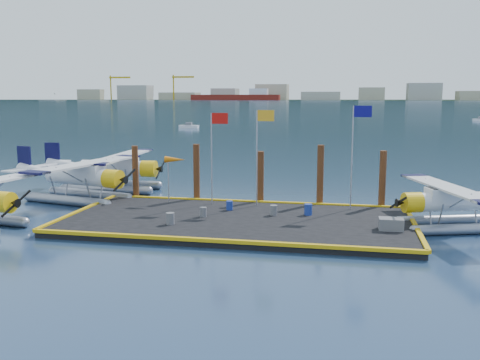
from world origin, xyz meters
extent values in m
plane|color=#162644|center=(0.00, 0.00, 0.00)|extent=(4000.00, 4000.00, 0.00)
cube|color=black|center=(0.00, 0.00, 0.20)|extent=(20.00, 10.00, 0.40)
cube|color=black|center=(0.00, 1100.00, -0.05)|extent=(3000.00, 500.00, 0.30)
cube|color=#550C0D|center=(-180.00, 860.00, 4.00)|extent=(150.00, 22.00, 10.00)
cube|color=silver|center=(-140.00, 860.00, 13.00)|extent=(30.00, 16.00, 12.00)
cylinder|color=#C69C0B|center=(-420.00, 895.00, 22.00)|extent=(2.40, 2.40, 44.00)
cylinder|color=#C69C0B|center=(-300.00, 895.00, 22.00)|extent=(2.40, 2.40, 44.00)
cube|color=black|center=(0.00, 1400.00, 120.00)|extent=(2200.00, 500.00, 240.00)
cone|color=black|center=(-350.00, 1500.00, 0.00)|extent=(1400.00, 1400.00, 520.00)
cone|color=black|center=(-50.00, 1550.00, 0.00)|extent=(1300.00, 1300.00, 430.00)
cylinder|color=#EAB50D|center=(-12.35, -4.10, 1.68)|extent=(1.19, 1.32, 1.18)
cube|color=black|center=(-11.49, -4.24, 1.68)|extent=(0.40, 2.25, 1.15)
cube|color=black|center=(-13.70, 0.54, 2.55)|extent=(1.65, 1.14, 0.13)
cylinder|color=gray|center=(-12.28, 5.75, 0.34)|extent=(6.91, 2.19, 0.67)
cylinder|color=gray|center=(-12.83, 3.35, 0.34)|extent=(6.91, 2.19, 0.67)
cylinder|color=silver|center=(-12.34, 4.50, 1.85)|extent=(5.35, 2.35, 1.23)
cube|color=silver|center=(-11.68, 4.35, 2.24)|extent=(2.67, 1.75, 1.01)
cube|color=black|center=(-11.35, 4.27, 2.46)|extent=(1.79, 1.49, 0.62)
cylinder|color=#EAB50D|center=(-9.50, 3.85, 1.85)|extent=(1.38, 1.51, 1.30)
cube|color=black|center=(-8.57, 3.64, 1.85)|extent=(0.62, 2.44, 1.26)
cube|color=silver|center=(-11.68, 4.35, 2.80)|extent=(3.87, 10.19, 0.13)
cube|color=black|center=(-10.62, 9.04, 2.80)|extent=(1.86, 1.35, 0.15)
cube|color=black|center=(-12.75, -0.34, 2.80)|extent=(1.86, 1.35, 0.15)
cube|color=black|center=(-17.35, 5.64, 2.85)|extent=(1.23, 0.40, 1.90)
cube|color=silver|center=(-17.25, 5.61, 2.13)|extent=(1.82, 3.93, 0.11)
cylinder|color=gray|center=(-12.14, 10.36, 0.33)|extent=(6.94, 0.97, 0.67)
cylinder|color=gray|center=(-12.04, 7.91, 0.33)|extent=(6.94, 0.97, 0.67)
cylinder|color=silver|center=(-11.87, 9.15, 1.84)|extent=(5.23, 1.45, 1.23)
cube|color=silver|center=(-11.20, 9.18, 2.23)|extent=(2.50, 1.33, 1.00)
cube|color=black|center=(-10.87, 9.19, 2.45)|extent=(1.61, 1.24, 0.61)
cylinder|color=#EAB50D|center=(-8.97, 9.27, 1.84)|extent=(1.17, 1.34, 1.29)
cube|color=black|center=(-8.03, 9.31, 1.84)|extent=(0.17, 2.48, 1.25)
cube|color=silver|center=(-11.20, 9.18, 2.79)|extent=(2.10, 10.10, 0.13)
cube|color=black|center=(-11.41, 13.97, 2.79)|extent=(1.71, 1.07, 0.14)
cube|color=black|center=(-10.99, 4.39, 2.79)|extent=(1.71, 1.07, 0.14)
cube|color=black|center=(-16.99, 8.92, 2.84)|extent=(1.23, 0.19, 1.90)
cube|color=silver|center=(-16.88, 8.93, 2.12)|extent=(1.17, 3.83, 0.11)
cylinder|color=gray|center=(12.78, 0.37, 0.29)|extent=(5.97, 2.39, 0.59)
cylinder|color=gray|center=(12.13, 2.42, 0.29)|extent=(5.97, 2.39, 0.59)
cylinder|color=silver|center=(12.27, 1.34, 1.62)|extent=(4.67, 2.40, 1.08)
cube|color=silver|center=(11.71, 1.16, 1.96)|extent=(2.38, 1.68, 0.88)
cube|color=black|center=(11.43, 1.07, 2.16)|extent=(1.62, 1.39, 0.54)
cylinder|color=#EAB50D|center=(9.84, 0.57, 1.62)|extent=(1.28, 1.38, 1.14)
cube|color=black|center=(9.05, 0.32, 1.62)|extent=(0.71, 2.10, 1.10)
cube|color=silver|center=(11.71, 1.16, 2.45)|extent=(4.06, 8.85, 0.12)
cube|color=black|center=(10.44, 5.18, 2.45)|extent=(1.67, 1.28, 0.13)
cylinder|color=#59595E|center=(-2.06, -0.01, 0.68)|extent=(0.40, 0.40, 0.57)
cylinder|color=#59595E|center=(1.97, 1.20, 0.71)|extent=(0.44, 0.44, 0.61)
cylinder|color=#59595E|center=(-3.37, -2.21, 0.73)|extent=(0.47, 0.47, 0.66)
cylinder|color=navy|center=(4.00, 1.70, 0.73)|extent=(0.47, 0.47, 0.67)
cylinder|color=navy|center=(-0.95, 2.15, 0.69)|extent=(0.41, 0.41, 0.57)
cube|color=#59595E|center=(8.61, -1.09, 0.72)|extent=(1.28, 0.85, 0.64)
cylinder|color=#96969E|center=(-2.50, 3.80, 3.40)|extent=(0.08, 0.08, 6.00)
cube|color=red|center=(-1.95, 3.80, 6.05)|extent=(1.10, 0.03, 0.70)
cylinder|color=#96969E|center=(0.50, 3.80, 3.50)|extent=(0.08, 0.08, 6.20)
cube|color=orange|center=(1.05, 3.80, 6.25)|extent=(1.10, 0.03, 0.70)
cylinder|color=#96969E|center=(6.50, 3.80, 3.65)|extent=(0.08, 0.08, 6.50)
cube|color=#0E0B68|center=(7.05, 3.80, 6.55)|extent=(1.10, 0.03, 0.70)
cylinder|color=#96969E|center=(-5.50, 3.80, 1.90)|extent=(0.07, 0.07, 3.00)
cone|color=orange|center=(-5.00, 3.80, 3.30)|extent=(1.40, 0.44, 0.44)
cylinder|color=#402212|center=(-8.50, 5.40, 2.00)|extent=(0.44, 0.44, 4.00)
cylinder|color=#402212|center=(-4.00, 5.40, 2.10)|extent=(0.44, 0.44, 4.20)
cylinder|color=#402212|center=(0.50, 5.40, 1.90)|extent=(0.44, 0.44, 3.80)
cylinder|color=#402212|center=(4.50, 5.40, 2.15)|extent=(0.44, 0.44, 4.30)
cylinder|color=#402212|center=(8.50, 5.40, 2.00)|extent=(0.44, 0.44, 4.00)
camera|label=1|loc=(6.14, -29.93, 7.51)|focal=40.00mm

